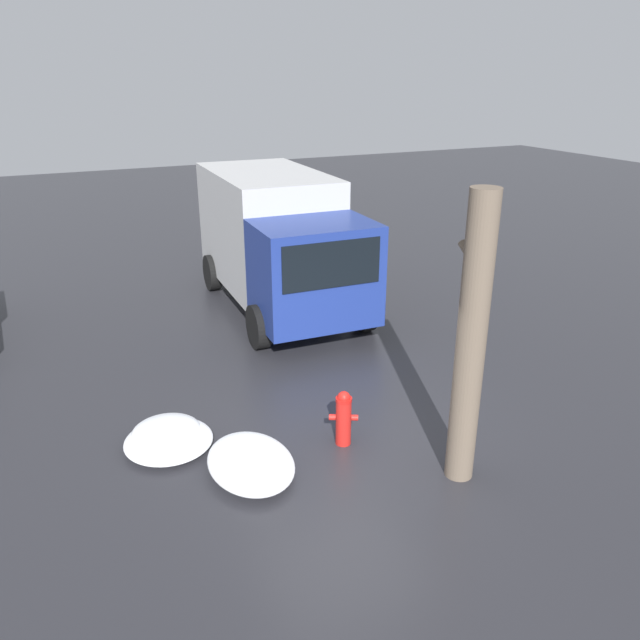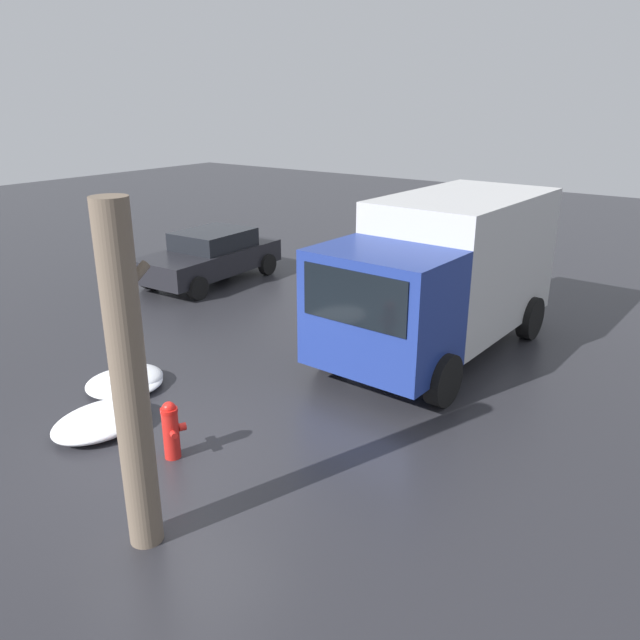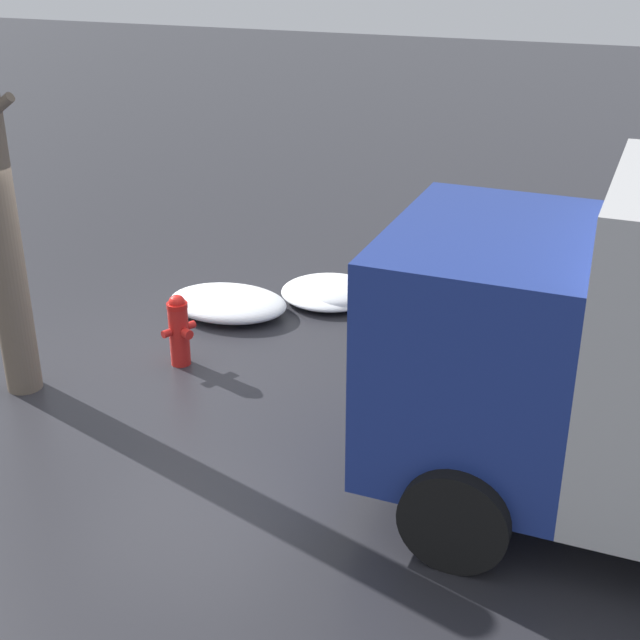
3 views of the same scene
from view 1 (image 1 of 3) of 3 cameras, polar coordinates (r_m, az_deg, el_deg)
The scene contains 7 objects.
ground_plane at distance 9.55m, azimuth 2.13°, elevation -11.17°, with size 60.00×60.00×0.00m, color #28282D.
fire_hydrant at distance 9.32m, azimuth 2.16°, elevation -8.85°, with size 0.36×0.42×0.87m.
tree_trunk at distance 8.14m, azimuth 13.63°, elevation -2.07°, with size 0.58×0.38×3.95m.
delivery_truck at distance 14.38m, azimuth -3.89°, elevation 7.49°, with size 5.96×2.79×3.04m.
snow_pile_by_hydrant at distance 9.67m, azimuth -13.66°, elevation -10.66°, with size 1.33×1.30×0.21m.
snow_pile_curbside at distance 9.82m, azimuth -13.87°, elevation -9.88°, with size 1.00×1.03×0.29m.
snow_pile_by_tree at distance 8.92m, azimuth -6.35°, elevation -12.82°, with size 1.60×1.16×0.30m.
Camera 1 is at (-7.11, 3.67, 5.21)m, focal length 35.00 mm.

